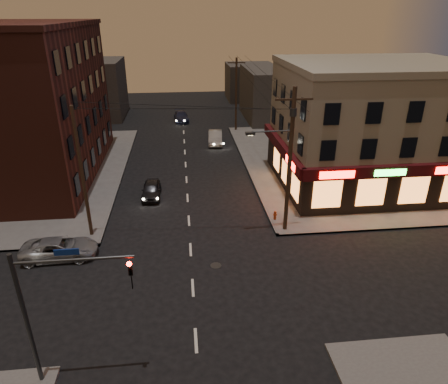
{
  "coord_description": "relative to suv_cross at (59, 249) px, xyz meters",
  "views": [
    {
      "loc": [
        -0.21,
        -18.46,
        14.38
      ],
      "look_at": [
        2.43,
        5.89,
        3.2
      ],
      "focal_mm": 32.0,
      "sensor_mm": 36.0,
      "label": 1
    }
  ],
  "objects": [
    {
      "name": "pizza_building",
      "position": [
        24.19,
        9.43,
        4.7
      ],
      "size": [
        15.85,
        12.85,
        10.5
      ],
      "color": "gray",
      "rests_on": "sidewalk_ne"
    },
    {
      "name": "bg_building_ne_b",
      "position": [
        20.26,
        48.0,
        2.35
      ],
      "size": [
        8.0,
        8.0,
        6.0
      ],
      "primitive_type": "cube",
      "color": "#3F3D3A",
      "rests_on": "ground"
    },
    {
      "name": "brick_apartment",
      "position": [
        -6.24,
        15.0,
        6.0
      ],
      "size": [
        12.0,
        20.0,
        13.0
      ],
      "primitive_type": "cube",
      "color": "#4B2018",
      "rests_on": "sidewalk_nw"
    },
    {
      "name": "ground",
      "position": [
        8.26,
        -4.0,
        -0.65
      ],
      "size": [
        120.0,
        120.0,
        0.0
      ],
      "primitive_type": "plane",
      "color": "black",
      "rests_on": "ground"
    },
    {
      "name": "fire_hydrant",
      "position": [
        14.66,
        3.26,
        -0.13
      ],
      "size": [
        0.29,
        0.29,
        0.68
      ],
      "rotation": [
        0.0,
        0.0,
        -0.03
      ],
      "color": "#A12F0E",
      "rests_on": "sidewalk_ne"
    },
    {
      "name": "utility_pole_main",
      "position": [
        14.95,
        1.8,
        5.11
      ],
      "size": [
        4.2,
        0.44,
        10.0
      ],
      "color": "#382619",
      "rests_on": "sidewalk_ne"
    },
    {
      "name": "suv_cross",
      "position": [
        0.0,
        0.0,
        0.0
      ],
      "size": [
        4.72,
        2.28,
        1.3
      ],
      "primitive_type": "imported",
      "rotation": [
        0.0,
        0.0,
        1.6
      ],
      "color": "gray",
      "rests_on": "ground"
    },
    {
      "name": "traffic_signal",
      "position": [
        2.7,
        -9.6,
        3.51
      ],
      "size": [
        4.49,
        0.32,
        6.47
      ],
      "color": "#333538",
      "rests_on": "ground"
    },
    {
      "name": "sedan_far",
      "position": [
        8.04,
        33.67,
        0.03
      ],
      "size": [
        2.21,
        4.79,
        1.36
      ],
      "primitive_type": "imported",
      "rotation": [
        0.0,
        0.0,
        0.07
      ],
      "color": "#1A1F35",
      "rests_on": "ground"
    },
    {
      "name": "bg_building_ne_a",
      "position": [
        22.26,
        34.0,
        2.85
      ],
      "size": [
        10.0,
        12.0,
        7.0
      ],
      "primitive_type": "cube",
      "color": "#3F3D3A",
      "rests_on": "ground"
    },
    {
      "name": "sedan_mid",
      "position": [
        11.92,
        22.78,
        0.09
      ],
      "size": [
        1.94,
        4.62,
        1.48
      ],
      "primitive_type": "imported",
      "rotation": [
        0.0,
        0.0,
        -0.08
      ],
      "color": "gray",
      "rests_on": "ground"
    },
    {
      "name": "utility_pole_far",
      "position": [
        15.06,
        28.0,
        4.0
      ],
      "size": [
        0.26,
        0.26,
        9.0
      ],
      "primitive_type": "cylinder",
      "color": "#382619",
      "rests_on": "sidewalk_ne"
    },
    {
      "name": "utility_pole_west",
      "position": [
        1.46,
        2.5,
        4.0
      ],
      "size": [
        0.24,
        0.24,
        9.0
      ],
      "primitive_type": "cylinder",
      "color": "#382619",
      "rests_on": "sidewalk_nw"
    },
    {
      "name": "sidewalk_ne",
      "position": [
        26.26,
        15.0,
        -0.57
      ],
      "size": [
        24.0,
        28.0,
        0.15
      ],
      "primitive_type": "cube",
      "color": "#514F4C",
      "rests_on": "ground"
    },
    {
      "name": "sedan_near",
      "position": [
        5.27,
        8.61,
        -0.01
      ],
      "size": [
        1.57,
        3.78,
        1.28
      ],
      "primitive_type": "imported",
      "rotation": [
        0.0,
        0.0,
        -0.02
      ],
      "color": "black",
      "rests_on": "ground"
    },
    {
      "name": "bg_building_nw",
      "position": [
        -4.74,
        38.0,
        3.35
      ],
      "size": [
        9.0,
        10.0,
        8.0
      ],
      "primitive_type": "cube",
      "color": "#3F3D3A",
      "rests_on": "ground"
    }
  ]
}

